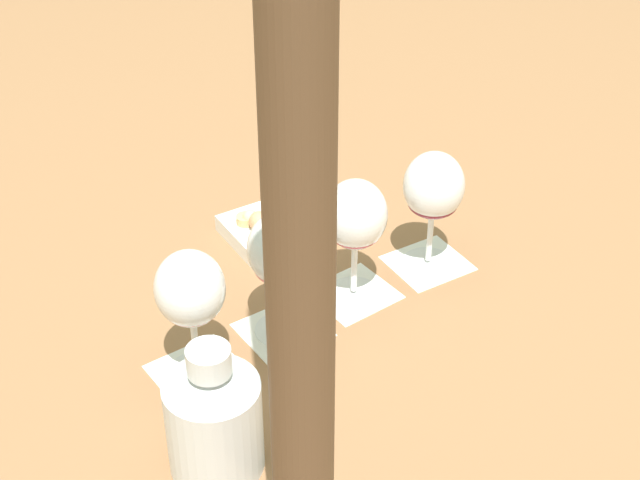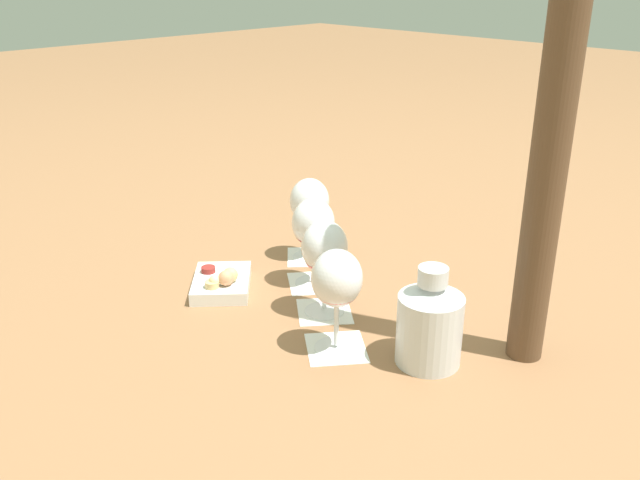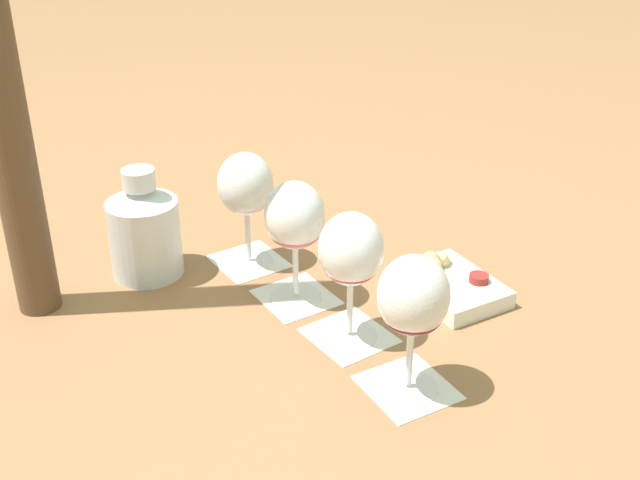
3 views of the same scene
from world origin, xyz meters
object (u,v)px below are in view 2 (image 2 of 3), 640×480
object	(u,v)px
wine_glass_2	(313,227)
umbrella_pole	(560,81)
snack_dish	(222,282)
wine_glass_0	(337,283)
ceramic_vase	(430,322)
wine_glass_1	(325,251)
wine_glass_3	(310,205)

from	to	relation	value
wine_glass_2	umbrella_pole	xyz separation A→B (m)	(-0.41, -0.06, 0.31)
wine_glass_2	snack_dish	size ratio (longest dim) A/B	0.96
wine_glass_0	ceramic_vase	distance (m)	0.15
ceramic_vase	wine_glass_1	bearing A→B (deg)	-0.07
ceramic_vase	wine_glass_0	bearing A→B (deg)	30.26
snack_dish	umbrella_pole	distance (m)	0.69
wine_glass_1	wine_glass_2	xyz separation A→B (m)	(0.09, -0.07, -0.00)
ceramic_vase	snack_dish	xyz separation A→B (m)	(0.42, 0.08, -0.05)
wine_glass_1	umbrella_pole	bearing A→B (deg)	-158.67
wine_glass_2	wine_glass_3	bearing A→B (deg)	-40.88
ceramic_vase	snack_dish	world-z (taller)	ceramic_vase
wine_glass_2	ceramic_vase	world-z (taller)	wine_glass_2
wine_glass_2	umbrella_pole	size ratio (longest dim) A/B	0.20
wine_glass_1	snack_dish	world-z (taller)	wine_glass_1
wine_glass_0	umbrella_pole	distance (m)	0.43
ceramic_vase	wine_glass_3	bearing A→B (deg)	-19.56
wine_glass_1	ceramic_vase	xyz separation A→B (m)	(-0.23, 0.00, -0.05)
wine_glass_1	snack_dish	size ratio (longest dim) A/B	0.96
snack_dish	wine_glass_2	bearing A→B (deg)	-125.71
wine_glass_3	ceramic_vase	bearing A→B (deg)	160.44
umbrella_pole	wine_glass_0	bearing A→B (deg)	42.01
wine_glass_0	umbrella_pole	world-z (taller)	umbrella_pole
wine_glass_0	wine_glass_2	distance (m)	0.24
wine_glass_0	wine_glass_1	xyz separation A→B (m)	(0.10, -0.07, 0.00)
wine_glass_3	snack_dish	bearing A→B (deg)	87.67
wine_glass_0	wine_glass_2	world-z (taller)	same
wine_glass_0	wine_glass_1	world-z (taller)	same
wine_glass_2	ceramic_vase	bearing A→B (deg)	168.30
wine_glass_3	ceramic_vase	distance (m)	0.44
wine_glass_0	snack_dish	xyz separation A→B (m)	(0.30, 0.00, -0.10)
snack_dish	wine_glass_0	bearing A→B (deg)	-179.55
wine_glass_1	wine_glass_3	distance (m)	0.24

